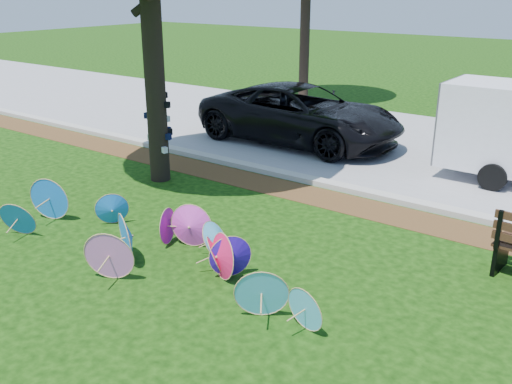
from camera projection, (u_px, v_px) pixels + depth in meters
ground at (151, 277)px, 8.64m from camera, size 90.00×90.00×0.00m
mulch_strip at (307, 194)px, 12.04m from camera, size 90.00×1.00×0.01m
curb at (324, 183)px, 12.55m from camera, size 90.00×0.30×0.12m
street at (399, 145)px, 15.71m from camera, size 90.00×8.00×0.01m
parasol_pile at (155, 238)px, 9.12m from camera, size 6.55×2.34×0.83m
black_van at (300, 114)px, 15.74m from camera, size 5.74×2.68×1.59m
cargo_trailer at (510, 127)px, 12.50m from camera, size 2.68×1.71×2.47m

